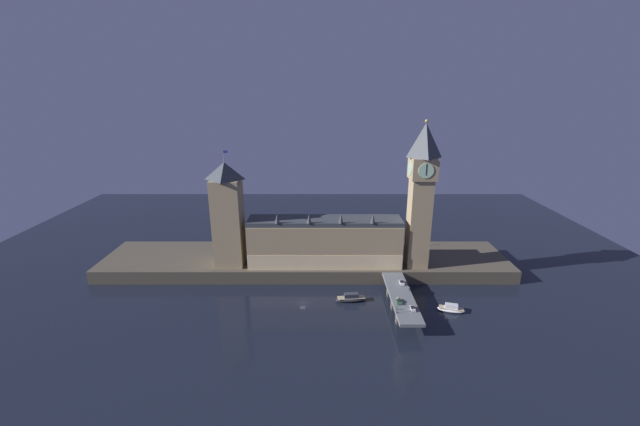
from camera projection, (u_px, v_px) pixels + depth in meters
name	position (u px, v px, depth m)	size (l,w,h in m)	color
ground_plane	(302.00, 303.00, 182.23)	(400.00, 400.00, 0.00)	black
embankment	(305.00, 261.00, 218.40)	(220.00, 42.00, 6.94)	#4C4438
parliament_hall	(325.00, 241.00, 203.92)	(78.66, 16.92, 29.82)	tan
clock_tower	(421.00, 192.00, 193.86)	(12.86, 12.97, 74.62)	tan
victoria_tower	(228.00, 215.00, 199.30)	(14.53, 14.53, 60.03)	tan
bridge	(401.00, 299.00, 176.06)	(10.11, 46.00, 6.84)	slate
car_northbound_trail	(399.00, 301.00, 169.25)	(1.93, 4.76, 1.38)	#235633
car_southbound_lead	(412.00, 308.00, 163.53)	(1.94, 4.02, 1.48)	silver
car_southbound_trail	(401.00, 283.00, 185.35)	(2.08, 4.41, 1.54)	white
pedestrian_near_rail	(396.00, 308.00, 163.47)	(0.38, 0.38, 1.64)	black
pedestrian_mid_walk	(409.00, 289.00, 179.03)	(0.38, 0.38, 1.81)	black
street_lamp_near	(397.00, 303.00, 160.03)	(1.34, 0.60, 7.29)	#2D3333
boat_upstream	(351.00, 298.00, 183.38)	(15.04, 5.69, 3.98)	#28282D
boat_downstream	(451.00, 309.00, 174.84)	(12.71, 7.15, 3.60)	white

